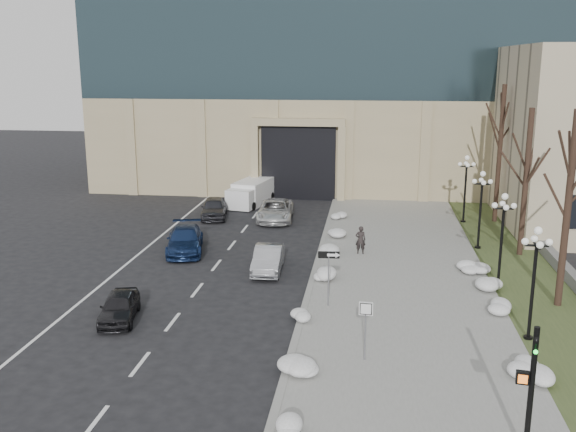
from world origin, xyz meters
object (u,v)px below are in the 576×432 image
Objects in this scene: pedestrian at (361,240)px; keep_sign at (366,318)px; car_d at (275,210)px; car_a at (119,307)px; box_truck at (252,193)px; car_e at (214,208)px; lamppost_b at (503,227)px; car_b at (268,259)px; lamppost_d at (466,180)px; car_c at (185,240)px; traffic_signal at (529,396)px; lamppost_c at (481,199)px; lamppost_a at (535,268)px; one_way_sign at (332,262)px.

keep_sign is at bearing 87.67° from pedestrian.
car_d is 2.16× the size of keep_sign.
car_a is 0.70× the size of car_d.
keep_sign reaches higher than box_truck.
keep_sign reaches higher than car_d.
car_e is 21.63m from lamppost_b.
car_b is 17.10m from lamppost_d.
pedestrian is (10.29, 0.57, 0.22)m from car_c.
box_truck reaches higher than car_d.
lamppost_b is 1.00× the size of lamppost_d.
car_a is at bearing -159.06° from lamppost_b.
keep_sign is at bearing -73.29° from car_e.
box_truck is (-2.64, 5.02, 0.18)m from car_d.
car_e is at bearing 127.78° from traffic_signal.
lamppost_c is 1.00× the size of lamppost_d.
lamppost_b is (17.14, 6.56, 2.46)m from car_a.
lamppost_a reaches higher than pedestrian.
traffic_signal reaches higher than car_d.
car_a is 10.38m from car_c.
one_way_sign is 13.28m from lamppost_c.
car_d is 5.67m from box_truck.
car_c is (-0.09, 10.38, 0.11)m from car_a.
traffic_signal is at bearing -63.69° from car_c.
car_d is at bearing -176.42° from lamppost_d.
lamppost_a reaches higher than box_truck.
traffic_signal is (9.81, -15.63, 1.33)m from car_b.
keep_sign is (9.21, -26.47, 0.87)m from box_truck.
car_e is 0.90× the size of lamppost_d.
traffic_signal is at bearing -60.71° from car_b.
pedestrian reaches higher than car_e.
lamppost_a is (13.10, -18.68, 2.35)m from car_d.
car_a is 21.69m from lamppost_c.
car_d is 1.09× the size of lamppost_c.
lamppost_d reaches higher than car_c.
traffic_signal is at bearing -103.46° from lamppost_a.
car_b reaches higher than car_a.
car_b is at bearing 175.87° from lamppost_b.
traffic_signal is at bearing -45.21° from keep_sign.
car_c is 0.96× the size of car_d.
traffic_signal is at bearing -63.92° from one_way_sign.
keep_sign is at bearing -76.73° from car_d.
box_truck is 28.53m from lamppost_a.
car_d is 9.92m from pedestrian.
box_truck is (1.41, 23.76, 0.28)m from car_a.
lamppost_a is (15.73, -23.70, 2.18)m from box_truck.
car_d is 22.94m from lamppost_a.
lamppost_b is (11.79, -0.85, 2.39)m from car_b.
one_way_sign is at bearing -153.61° from lamppost_b.
car_a is 9.14m from car_b.
lamppost_a and lamppost_b have the same top height.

